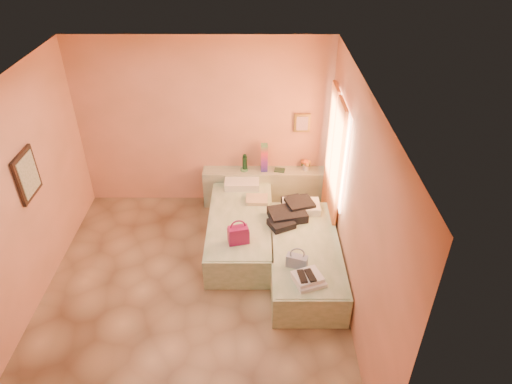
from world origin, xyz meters
TOP-DOWN VIEW (x-y plane):
  - ground at (0.00, 0.00)m, footprint 4.50×4.50m
  - room_walls at (0.21, 0.57)m, footprint 4.02×4.51m
  - headboard_ledge at (0.98, 2.10)m, footprint 2.05×0.30m
  - bed_left at (0.60, 1.05)m, footprint 0.91×2.00m
  - bed_right at (1.50, 0.40)m, footprint 0.91×2.00m
  - water_bottle at (0.64, 2.11)m, footprint 0.10×0.10m
  - rainbow_box at (0.96, 2.10)m, footprint 0.11×0.11m
  - small_dish at (0.63, 2.10)m, footprint 0.16×0.16m
  - green_book at (1.21, 2.09)m, footprint 0.19×0.15m
  - flower_vase at (1.64, 2.12)m, footprint 0.21×0.21m
  - magenta_handbag at (0.59, 0.46)m, footprint 0.31×0.22m
  - khaki_garment at (0.84, 1.43)m, footprint 0.34×0.27m
  - clothes_pile at (1.33, 0.99)m, footprint 0.74×0.74m
  - blue_handbag at (1.35, -0.02)m, footprint 0.29×0.19m
  - towel_stack at (1.48, -0.31)m, footprint 0.43×0.40m
  - sandal_pair at (1.44, -0.32)m, footprint 0.20×0.25m

SIDE VIEW (x-z plane):
  - ground at x=0.00m, z-range 0.00..0.00m
  - bed_left at x=0.60m, z-range 0.00..0.50m
  - bed_right at x=1.50m, z-range 0.00..0.50m
  - headboard_ledge at x=0.98m, z-range 0.00..0.65m
  - khaki_garment at x=0.84m, z-range 0.50..0.56m
  - towel_stack at x=1.48m, z-range 0.50..0.60m
  - blue_handbag at x=1.35m, z-range 0.50..0.67m
  - clothes_pile at x=1.33m, z-range 0.50..0.67m
  - sandal_pair at x=1.44m, z-range 0.60..0.62m
  - magenta_handbag at x=0.59m, z-range 0.50..0.76m
  - green_book at x=1.21m, z-range 0.65..0.68m
  - small_dish at x=0.63m, z-range 0.65..0.68m
  - flower_vase at x=1.64m, z-range 0.65..0.88m
  - water_bottle at x=0.64m, z-range 0.65..0.93m
  - rainbow_box at x=0.96m, z-range 0.65..1.13m
  - room_walls at x=0.21m, z-range 0.38..3.19m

